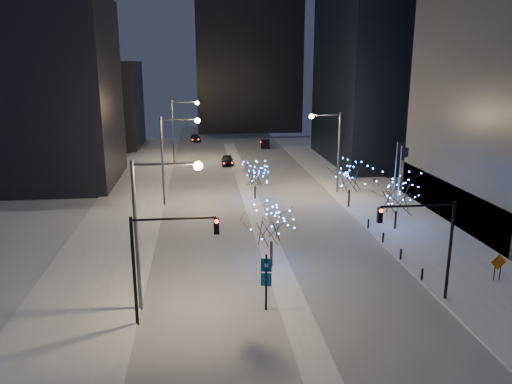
{
  "coord_description": "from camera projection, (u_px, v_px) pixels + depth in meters",
  "views": [
    {
      "loc": [
        -5.91,
        -28.44,
        15.72
      ],
      "look_at": [
        -1.17,
        12.58,
        5.0
      ],
      "focal_mm": 35.0,
      "sensor_mm": 36.0,
      "label": 1
    }
  ],
  "objects": [
    {
      "name": "filler_west_far",
      "position": [
        91.0,
        105.0,
        94.35
      ],
      "size": [
        18.0,
        16.0,
        16.0
      ],
      "primitive_type": "cube",
      "color": "black",
      "rests_on": "ground"
    },
    {
      "name": "east_sidewalk",
      "position": [
        399.0,
        215.0,
        52.83
      ],
      "size": [
        10.0,
        90.0,
        0.15
      ],
      "primitive_type": "cube",
      "color": "white",
      "rests_on": "ground"
    },
    {
      "name": "holiday_tree_plaza_far",
      "position": [
        350.0,
        176.0,
        54.75
      ],
      "size": [
        4.63,
        4.63,
        5.45
      ],
      "color": "black",
      "rests_on": "east_sidewalk"
    },
    {
      "name": "street_lamp_east",
      "position": [
        332.0,
        142.0,
        60.29
      ],
      "size": [
        3.9,
        0.56,
        10.0
      ],
      "color": "#595E66",
      "rests_on": "ground"
    },
    {
      "name": "ground",
      "position": [
        297.0,
        316.0,
        31.95
      ],
      "size": [
        160.0,
        160.0,
        0.0
      ],
      "primitive_type": "plane",
      "color": "silver",
      "rests_on": "ground"
    },
    {
      "name": "flagpoles",
      "position": [
        398.0,
        178.0,
        48.81
      ],
      "size": [
        1.35,
        2.6,
        8.0
      ],
      "color": "silver",
      "rests_on": "east_sidewalk"
    },
    {
      "name": "holiday_tree_median_near",
      "position": [
        272.0,
        223.0,
        38.53
      ],
      "size": [
        5.25,
        5.25,
        5.38
      ],
      "color": "black",
      "rests_on": "median"
    },
    {
      "name": "street_lamp_w_mid",
      "position": [
        172.0,
        149.0,
        55.28
      ],
      "size": [
        4.4,
        0.56,
        10.0
      ],
      "color": "#595E66",
      "rests_on": "ground"
    },
    {
      "name": "median",
      "position": [
        249.0,
        195.0,
        60.77
      ],
      "size": [
        2.0,
        80.0,
        0.15
      ],
      "primitive_type": "cube",
      "color": "white",
      "rests_on": "ground"
    },
    {
      "name": "street_lamp_w_near",
      "position": [
        152.0,
        215.0,
        31.25
      ],
      "size": [
        4.4,
        0.56,
        10.0
      ],
      "color": "#595E66",
      "rests_on": "ground"
    },
    {
      "name": "filler_west_near",
      "position": [
        25.0,
        93.0,
        64.28
      ],
      "size": [
        22.0,
        18.0,
        24.0
      ],
      "primitive_type": "cube",
      "color": "black",
      "rests_on": "ground"
    },
    {
      "name": "holiday_tree_plaza_near",
      "position": [
        397.0,
        192.0,
        47.39
      ],
      "size": [
        5.5,
        5.5,
        5.85
      ],
      "color": "black",
      "rests_on": "east_sidewalk"
    },
    {
      "name": "car_far",
      "position": [
        196.0,
        138.0,
        102.58
      ],
      "size": [
        2.23,
        4.68,
        1.32
      ],
      "primitive_type": "imported",
      "rotation": [
        0.0,
        0.0,
        0.09
      ],
      "color": "black",
      "rests_on": "ground"
    },
    {
      "name": "construction_sign",
      "position": [
        498.0,
        265.0,
        36.51
      ],
      "size": [
        1.26,
        0.1,
        2.07
      ],
      "rotation": [
        0.0,
        0.0,
        0.05
      ],
      "color": "black",
      "rests_on": "east_sidewalk"
    },
    {
      "name": "traffic_signal_west",
      "position": [
        159.0,
        252.0,
        29.81
      ],
      "size": [
        5.26,
        0.43,
        7.0
      ],
      "color": "black",
      "rests_on": "ground"
    },
    {
      "name": "west_sidewalk",
      "position": [
        120.0,
        225.0,
        49.6
      ],
      "size": [
        8.0,
        90.0,
        0.15
      ],
      "primitive_type": "cube",
      "color": "white",
      "rests_on": "ground"
    },
    {
      "name": "bollards",
      "position": [
        392.0,
        246.0,
        42.55
      ],
      "size": [
        0.16,
        12.16,
        0.9
      ],
      "color": "black",
      "rests_on": "east_sidewalk"
    },
    {
      "name": "street_lamp_w_far",
      "position": [
        179.0,
        123.0,
        79.32
      ],
      "size": [
        4.4,
        0.56,
        10.0
      ],
      "color": "#595E66",
      "rests_on": "ground"
    },
    {
      "name": "horizon_block",
      "position": [
        247.0,
        39.0,
        115.79
      ],
      "size": [
        24.0,
        14.0,
        42.0
      ],
      "primitive_type": "cube",
      "color": "black",
      "rests_on": "ground"
    },
    {
      "name": "car_mid",
      "position": [
        265.0,
        143.0,
        95.44
      ],
      "size": [
        2.2,
        4.89,
        1.56
      ],
      "primitive_type": "imported",
      "rotation": [
        0.0,
        0.0,
        3.02
      ],
      "color": "black",
      "rests_on": "ground"
    },
    {
      "name": "holiday_tree_median_far",
      "position": [
        255.0,
        175.0,
        58.17
      ],
      "size": [
        3.93,
        3.93,
        4.38
      ],
      "color": "black",
      "rests_on": "median"
    },
    {
      "name": "wayfinding_sign",
      "position": [
        266.0,
        276.0,
        32.11
      ],
      "size": [
        0.69,
        0.24,
        3.89
      ],
      "rotation": [
        0.0,
        0.0,
        -0.22
      ],
      "color": "black",
      "rests_on": "ground"
    },
    {
      "name": "car_near",
      "position": [
        227.0,
        160.0,
        78.96
      ],
      "size": [
        1.91,
        4.52,
        1.52
      ],
      "primitive_type": "imported",
      "rotation": [
        0.0,
        0.0,
        -0.02
      ],
      "color": "black",
      "rests_on": "ground"
    },
    {
      "name": "road",
      "position": [
        245.0,
        186.0,
        65.6
      ],
      "size": [
        20.0,
        130.0,
        0.02
      ],
      "primitive_type": "cube",
      "color": "#A6ABB4",
      "rests_on": "ground"
    },
    {
      "name": "traffic_signal_east",
      "position": [
        429.0,
        235.0,
        32.7
      ],
      "size": [
        5.26,
        0.43,
        7.0
      ],
      "color": "black",
      "rests_on": "ground"
    }
  ]
}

